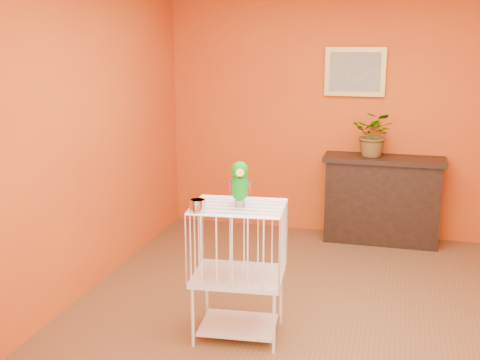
% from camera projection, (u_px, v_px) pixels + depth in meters
% --- Properties ---
extents(ground, '(4.50, 4.50, 0.00)m').
position_uv_depth(ground, '(321.00, 324.00, 4.52)').
color(ground, brown).
rests_on(ground, ground).
extents(room_shell, '(4.50, 4.50, 4.50)m').
position_uv_depth(room_shell, '(329.00, 114.00, 4.15)').
color(room_shell, '#C35512').
rests_on(room_shell, ground).
extents(console_cabinet, '(1.22, 0.44, 0.91)m').
position_uv_depth(console_cabinet, '(382.00, 200.00, 6.24)').
color(console_cabinet, black).
rests_on(console_cabinet, ground).
extents(potted_plant, '(0.52, 0.55, 0.36)m').
position_uv_depth(potted_plant, '(374.00, 140.00, 6.07)').
color(potted_plant, '#26722D').
rests_on(potted_plant, console_cabinet).
extents(framed_picture, '(0.62, 0.04, 0.50)m').
position_uv_depth(framed_picture, '(355.00, 72.00, 6.20)').
color(framed_picture, '#B69541').
rests_on(framed_picture, room_shell).
extents(birdcage, '(0.67, 0.54, 0.97)m').
position_uv_depth(birdcage, '(238.00, 269.00, 4.25)').
color(birdcage, white).
rests_on(birdcage, ground).
extents(feed_cup, '(0.11, 0.11, 0.08)m').
position_uv_depth(feed_cup, '(198.00, 205.00, 4.00)').
color(feed_cup, silver).
rests_on(feed_cup, birdcage).
extents(parrot, '(0.17, 0.30, 0.33)m').
position_uv_depth(parrot, '(240.00, 184.00, 4.07)').
color(parrot, '#59544C').
rests_on(parrot, birdcage).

